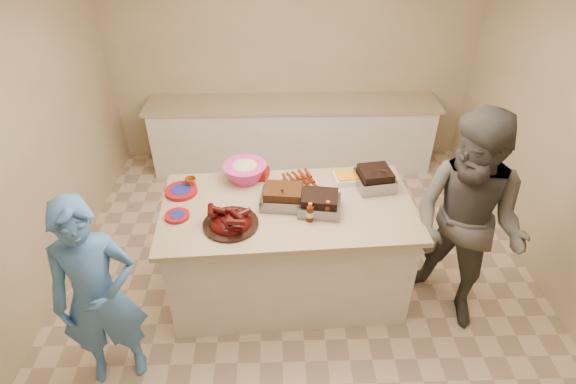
{
  "coord_description": "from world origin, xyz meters",
  "views": [
    {
      "loc": [
        -0.2,
        -2.94,
        3.18
      ],
      "look_at": [
        -0.11,
        0.03,
        1.08
      ],
      "focal_mm": 28.0,
      "sensor_mm": 36.0,
      "label": 1
    }
  ],
  "objects_px": {
    "roasting_pan": "(374,187)",
    "bbq_bottle_b": "(310,221)",
    "rib_platter": "(231,225)",
    "plastic_cup": "(191,187)",
    "mustard_bottle": "(279,198)",
    "island": "(288,288)",
    "coleslaw_bowl": "(246,180)",
    "bbq_bottle_a": "(327,219)",
    "guest_gray": "(441,309)",
    "guest_blue": "(123,367)"
  },
  "relations": [
    {
      "from": "roasting_pan",
      "to": "bbq_bottle_b",
      "type": "distance_m",
      "value": 0.74
    },
    {
      "from": "rib_platter",
      "to": "plastic_cup",
      "type": "height_order",
      "value": "rib_platter"
    },
    {
      "from": "roasting_pan",
      "to": "mustard_bottle",
      "type": "bearing_deg",
      "value": -179.34
    },
    {
      "from": "island",
      "to": "coleslaw_bowl",
      "type": "distance_m",
      "value": 1.12
    },
    {
      "from": "coleslaw_bowl",
      "to": "bbq_bottle_a",
      "type": "distance_m",
      "value": 0.88
    },
    {
      "from": "mustard_bottle",
      "to": "guest_gray",
      "type": "bearing_deg",
      "value": -15.17
    },
    {
      "from": "rib_platter",
      "to": "plastic_cup",
      "type": "distance_m",
      "value": 0.65
    },
    {
      "from": "rib_platter",
      "to": "bbq_bottle_b",
      "type": "distance_m",
      "value": 0.61
    },
    {
      "from": "plastic_cup",
      "to": "guest_gray",
      "type": "bearing_deg",
      "value": -14.52
    },
    {
      "from": "rib_platter",
      "to": "guest_blue",
      "type": "bearing_deg",
      "value": -147.71
    },
    {
      "from": "bbq_bottle_b",
      "to": "mustard_bottle",
      "type": "distance_m",
      "value": 0.39
    },
    {
      "from": "plastic_cup",
      "to": "guest_blue",
      "type": "bearing_deg",
      "value": -114.68
    },
    {
      "from": "island",
      "to": "guest_blue",
      "type": "distance_m",
      "value": 1.55
    },
    {
      "from": "roasting_pan",
      "to": "guest_gray",
      "type": "bearing_deg",
      "value": -49.16
    },
    {
      "from": "bbq_bottle_b",
      "to": "rib_platter",
      "type": "bearing_deg",
      "value": -176.49
    },
    {
      "from": "coleslaw_bowl",
      "to": "guest_gray",
      "type": "height_order",
      "value": "coleslaw_bowl"
    },
    {
      "from": "bbq_bottle_b",
      "to": "roasting_pan",
      "type": "bearing_deg",
      "value": 37.56
    },
    {
      "from": "mustard_bottle",
      "to": "plastic_cup",
      "type": "xyz_separation_m",
      "value": [
        -0.75,
        0.18,
        0.0
      ]
    },
    {
      "from": "island",
      "to": "bbq_bottle_a",
      "type": "xyz_separation_m",
      "value": [
        0.3,
        -0.18,
        0.98
      ]
    },
    {
      "from": "coleslaw_bowl",
      "to": "plastic_cup",
      "type": "distance_m",
      "value": 0.47
    },
    {
      "from": "plastic_cup",
      "to": "guest_gray",
      "type": "relative_size",
      "value": 0.05
    },
    {
      "from": "island",
      "to": "bbq_bottle_a",
      "type": "relative_size",
      "value": 12.19
    },
    {
      "from": "coleslaw_bowl",
      "to": "bbq_bottle_b",
      "type": "xyz_separation_m",
      "value": [
        0.53,
        -0.59,
        0.0
      ]
    },
    {
      "from": "bbq_bottle_b",
      "to": "guest_gray",
      "type": "distance_m",
      "value": 1.56
    },
    {
      "from": "bbq_bottle_a",
      "to": "plastic_cup",
      "type": "bearing_deg",
      "value": 157.38
    },
    {
      "from": "roasting_pan",
      "to": "guest_blue",
      "type": "xyz_separation_m",
      "value": [
        -2.07,
        -1.04,
        -0.98
      ]
    },
    {
      "from": "island",
      "to": "mustard_bottle",
      "type": "distance_m",
      "value": 0.99
    },
    {
      "from": "island",
      "to": "roasting_pan",
      "type": "distance_m",
      "value": 1.26
    },
    {
      "from": "roasting_pan",
      "to": "guest_blue",
      "type": "height_order",
      "value": "roasting_pan"
    },
    {
      "from": "island",
      "to": "rib_platter",
      "type": "xyz_separation_m",
      "value": [
        -0.45,
        -0.24,
        0.98
      ]
    },
    {
      "from": "rib_platter",
      "to": "guest_blue",
      "type": "relative_size",
      "value": 0.27
    },
    {
      "from": "mustard_bottle",
      "to": "roasting_pan",
      "type": "bearing_deg",
      "value": 9.47
    },
    {
      "from": "mustard_bottle",
      "to": "bbq_bottle_b",
      "type": "bearing_deg",
      "value": -52.57
    },
    {
      "from": "coleslaw_bowl",
      "to": "plastic_cup",
      "type": "bearing_deg",
      "value": -167.6
    },
    {
      "from": "bbq_bottle_a",
      "to": "guest_gray",
      "type": "bearing_deg",
      "value": -5.31
    },
    {
      "from": "roasting_pan",
      "to": "bbq_bottle_a",
      "type": "height_order",
      "value": "bbq_bottle_a"
    },
    {
      "from": "rib_platter",
      "to": "bbq_bottle_b",
      "type": "relative_size",
      "value": 2.57
    },
    {
      "from": "mustard_bottle",
      "to": "island",
      "type": "bearing_deg",
      "value": -55.67
    },
    {
      "from": "bbq_bottle_b",
      "to": "mustard_bottle",
      "type": "relative_size",
      "value": 1.28
    },
    {
      "from": "bbq_bottle_a",
      "to": "bbq_bottle_b",
      "type": "bearing_deg",
      "value": -171.98
    },
    {
      "from": "rib_platter",
      "to": "guest_gray",
      "type": "height_order",
      "value": "rib_platter"
    },
    {
      "from": "roasting_pan",
      "to": "plastic_cup",
      "type": "xyz_separation_m",
      "value": [
        -1.58,
        0.04,
        0.0
      ]
    },
    {
      "from": "roasting_pan",
      "to": "plastic_cup",
      "type": "bearing_deg",
      "value": 169.73
    },
    {
      "from": "island",
      "to": "guest_blue",
      "type": "bearing_deg",
      "value": -152.17
    },
    {
      "from": "bbq_bottle_b",
      "to": "guest_blue",
      "type": "distance_m",
      "value": 1.88
    },
    {
      "from": "bbq_bottle_a",
      "to": "guest_blue",
      "type": "bearing_deg",
      "value": -159.37
    },
    {
      "from": "coleslaw_bowl",
      "to": "roasting_pan",
      "type": "bearing_deg",
      "value": -7.26
    },
    {
      "from": "coleslaw_bowl",
      "to": "plastic_cup",
      "type": "xyz_separation_m",
      "value": [
        -0.46,
        -0.1,
        0.0
      ]
    },
    {
      "from": "guest_blue",
      "to": "guest_gray",
      "type": "xyz_separation_m",
      "value": [
        2.7,
        0.51,
        0.0
      ]
    },
    {
      "from": "rib_platter",
      "to": "roasting_pan",
      "type": "xyz_separation_m",
      "value": [
        1.2,
        0.49,
        -0.0
      ]
    }
  ]
}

